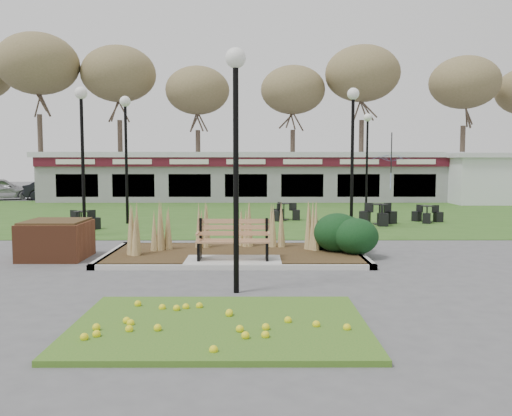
{
  "coord_description": "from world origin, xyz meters",
  "views": [
    {
      "loc": [
        0.5,
        -12.22,
        2.41
      ],
      "look_at": [
        0.53,
        2.0,
        1.16
      ],
      "focal_mm": 38.0,
      "sensor_mm": 36.0,
      "label": 1
    }
  ],
  "objects_px": {
    "bistro_set_c": "(379,218)",
    "car_black": "(58,190)",
    "lamp_post_near_left": "(236,116)",
    "lamp_post_mid_right": "(353,127)",
    "lamp_post_far_left": "(126,131)",
    "lamp_post_far_right": "(367,140)",
    "bistro_set_b": "(284,214)",
    "bistro_set_d": "(427,217)",
    "park_bench": "(233,239)",
    "patio_umbrella": "(391,172)",
    "bistro_set_a": "(82,224)",
    "service_hut": "(487,178)",
    "lamp_post_mid_left": "(82,128)",
    "car_silver": "(1,189)",
    "food_pavilion": "(246,176)",
    "brick_planter": "(56,239)"
  },
  "relations": [
    {
      "from": "bistro_set_c",
      "to": "car_black",
      "type": "distance_m",
      "value": 21.26
    },
    {
      "from": "lamp_post_near_left",
      "to": "lamp_post_mid_right",
      "type": "height_order",
      "value": "lamp_post_mid_right"
    },
    {
      "from": "lamp_post_far_left",
      "to": "car_black",
      "type": "xyz_separation_m",
      "value": [
        -7.26,
        12.76,
        -2.87
      ]
    },
    {
      "from": "lamp_post_far_right",
      "to": "bistro_set_b",
      "type": "xyz_separation_m",
      "value": [
        -4.25,
        -4.5,
        -3.16
      ]
    },
    {
      "from": "lamp_post_far_right",
      "to": "bistro_set_d",
      "type": "relative_size",
      "value": 3.92
    },
    {
      "from": "lamp_post_far_right",
      "to": "car_black",
      "type": "relative_size",
      "value": 1.21
    },
    {
      "from": "park_bench",
      "to": "bistro_set_c",
      "type": "bearing_deg",
      "value": 56.2
    },
    {
      "from": "lamp_post_far_right",
      "to": "patio_umbrella",
      "type": "height_order",
      "value": "lamp_post_far_right"
    },
    {
      "from": "bistro_set_a",
      "to": "bistro_set_b",
      "type": "distance_m",
      "value": 7.81
    },
    {
      "from": "service_hut",
      "to": "bistro_set_c",
      "type": "height_order",
      "value": "service_hut"
    },
    {
      "from": "lamp_post_far_right",
      "to": "bistro_set_b",
      "type": "distance_m",
      "value": 6.95
    },
    {
      "from": "lamp_post_far_right",
      "to": "bistro_set_b",
      "type": "height_order",
      "value": "lamp_post_far_right"
    },
    {
      "from": "service_hut",
      "to": "lamp_post_far_right",
      "type": "relative_size",
      "value": 0.94
    },
    {
      "from": "lamp_post_mid_left",
      "to": "car_silver",
      "type": "bearing_deg",
      "value": 122.36
    },
    {
      "from": "lamp_post_far_left",
      "to": "bistro_set_c",
      "type": "bearing_deg",
      "value": -1.65
    },
    {
      "from": "lamp_post_far_left",
      "to": "food_pavilion",
      "type": "bearing_deg",
      "value": 69.6
    },
    {
      "from": "bistro_set_d",
      "to": "lamp_post_mid_left",
      "type": "bearing_deg",
      "value": -162.93
    },
    {
      "from": "brick_planter",
      "to": "lamp_post_far_right",
      "type": "distance_m",
      "value": 16.84
    },
    {
      "from": "bistro_set_a",
      "to": "lamp_post_mid_left",
      "type": "bearing_deg",
      "value": -68.68
    },
    {
      "from": "bistro_set_a",
      "to": "bistro_set_b",
      "type": "xyz_separation_m",
      "value": [
        7.16,
        3.13,
        0.01
      ]
    },
    {
      "from": "park_bench",
      "to": "car_black",
      "type": "xyz_separation_m",
      "value": [
        -11.61,
        20.78,
        0.05
      ]
    },
    {
      "from": "service_hut",
      "to": "car_black",
      "type": "distance_m",
      "value": 25.3
    },
    {
      "from": "car_silver",
      "to": "lamp_post_near_left",
      "type": "bearing_deg",
      "value": -169.83
    },
    {
      "from": "lamp_post_mid_right",
      "to": "bistro_set_b",
      "type": "bearing_deg",
      "value": 121.61
    },
    {
      "from": "bistro_set_b",
      "to": "bistro_set_c",
      "type": "xyz_separation_m",
      "value": [
        3.51,
        -1.49,
        0.03
      ]
    },
    {
      "from": "brick_planter",
      "to": "lamp_post_far_left",
      "type": "bearing_deg",
      "value": 89.59
    },
    {
      "from": "service_hut",
      "to": "lamp_post_near_left",
      "type": "height_order",
      "value": "lamp_post_near_left"
    },
    {
      "from": "lamp_post_far_left",
      "to": "bistro_set_d",
      "type": "xyz_separation_m",
      "value": [
        11.56,
        0.44,
        -3.28
      ]
    },
    {
      "from": "patio_umbrella",
      "to": "lamp_post_near_left",
      "type": "bearing_deg",
      "value": -111.33
    },
    {
      "from": "service_hut",
      "to": "bistro_set_d",
      "type": "relative_size",
      "value": 3.69
    },
    {
      "from": "lamp_post_near_left",
      "to": "car_silver",
      "type": "distance_m",
      "value": 28.13
    },
    {
      "from": "bistro_set_b",
      "to": "bistro_set_d",
      "type": "bearing_deg",
      "value": -7.98
    },
    {
      "from": "service_hut",
      "to": "patio_umbrella",
      "type": "distance_m",
      "value": 5.53
    },
    {
      "from": "service_hut",
      "to": "car_black",
      "type": "bearing_deg",
      "value": 173.11
    },
    {
      "from": "bistro_set_c",
      "to": "car_silver",
      "type": "xyz_separation_m",
      "value": [
        -20.29,
        13.01,
        0.41
      ]
    },
    {
      "from": "service_hut",
      "to": "lamp_post_near_left",
      "type": "distance_m",
      "value": 24.51
    },
    {
      "from": "park_bench",
      "to": "brick_planter",
      "type": "distance_m",
      "value": 4.47
    },
    {
      "from": "brick_planter",
      "to": "patio_umbrella",
      "type": "distance_m",
      "value": 20.75
    },
    {
      "from": "park_bench",
      "to": "bistro_set_d",
      "type": "xyz_separation_m",
      "value": [
        7.21,
        8.46,
        -0.35
      ]
    },
    {
      "from": "lamp_post_mid_right",
      "to": "car_black",
      "type": "xyz_separation_m",
      "value": [
        -15.39,
        14.98,
        -2.88
      ]
    },
    {
      "from": "bistro_set_a",
      "to": "bistro_set_c",
      "type": "xyz_separation_m",
      "value": [
        10.67,
        1.64,
        0.04
      ]
    },
    {
      "from": "food_pavilion",
      "to": "patio_umbrella",
      "type": "height_order",
      "value": "food_pavilion"
    },
    {
      "from": "bistro_set_d",
      "to": "car_silver",
      "type": "relative_size",
      "value": 0.29
    },
    {
      "from": "service_hut",
      "to": "lamp_post_mid_right",
      "type": "bearing_deg",
      "value": -129.14
    },
    {
      "from": "lamp_post_mid_right",
      "to": "bistro_set_a",
      "type": "xyz_separation_m",
      "value": [
        -9.27,
        0.29,
        -3.28
      ]
    },
    {
      "from": "brick_planter",
      "to": "bistro_set_d",
      "type": "distance_m",
      "value": 13.94
    },
    {
      "from": "park_bench",
      "to": "lamp_post_near_left",
      "type": "xyz_separation_m",
      "value": [
        0.16,
        -2.74,
        2.61
      ]
    },
    {
      "from": "lamp_post_mid_right",
      "to": "bistro_set_d",
      "type": "xyz_separation_m",
      "value": [
        3.43,
        2.65,
        -3.29
      ]
    },
    {
      "from": "park_bench",
      "to": "car_silver",
      "type": "height_order",
      "value": "car_silver"
    },
    {
      "from": "service_hut",
      "to": "car_silver",
      "type": "relative_size",
      "value": 1.09
    }
  ]
}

